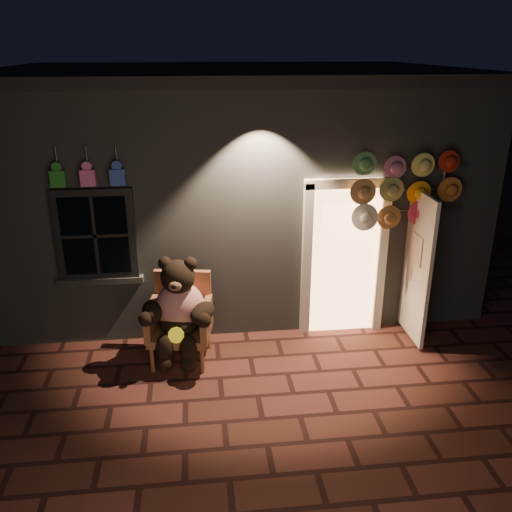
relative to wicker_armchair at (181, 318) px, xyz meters
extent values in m
plane|color=#592922|center=(0.87, -0.99, -0.56)|extent=(60.00, 60.00, 0.00)
cube|color=slate|center=(0.87, 3.01, 1.09)|extent=(7.00, 5.00, 3.30)
cube|color=black|center=(0.87, 3.01, 2.82)|extent=(7.30, 5.30, 0.16)
cube|color=black|center=(-1.03, 0.47, 0.99)|extent=(1.00, 0.10, 1.20)
cube|color=black|center=(-1.03, 0.44, 0.99)|extent=(0.82, 0.06, 1.02)
cube|color=slate|center=(-1.03, 0.47, 0.36)|extent=(1.10, 0.14, 0.08)
cube|color=#E9A568|center=(2.22, 0.49, 0.49)|extent=(0.92, 0.10, 2.10)
cube|color=beige|center=(1.70, 0.45, 0.49)|extent=(0.12, 0.12, 2.20)
cube|color=beige|center=(2.74, 0.45, 0.49)|extent=(0.12, 0.12, 2.20)
cube|color=beige|center=(2.22, 0.45, 1.57)|extent=(1.16, 0.12, 0.12)
cube|color=beige|center=(3.12, 0.11, 0.49)|extent=(0.05, 0.80, 2.00)
cube|color=#288022|center=(-1.38, 0.39, 1.74)|extent=(0.18, 0.07, 0.20)
cylinder|color=#59595E|center=(-1.38, 0.45, 1.99)|extent=(0.02, 0.02, 0.25)
cube|color=#E05C9B|center=(-1.03, 0.39, 1.74)|extent=(0.18, 0.07, 0.20)
cylinder|color=#59595E|center=(-1.03, 0.45, 1.99)|extent=(0.02, 0.02, 0.25)
cube|color=#2F49A4|center=(-0.68, 0.39, 1.74)|extent=(0.18, 0.07, 0.20)
cylinder|color=#59595E|center=(-0.68, 0.45, 1.99)|extent=(0.02, 0.02, 0.25)
cube|color=#AE6D43|center=(-0.01, -0.09, -0.17)|extent=(0.83, 0.78, 0.10)
cube|color=#AE6D43|center=(0.04, 0.22, 0.19)|extent=(0.73, 0.20, 0.73)
cube|color=#AE6D43|center=(-0.36, -0.05, 0.04)|extent=(0.18, 0.63, 0.42)
cube|color=#AE6D43|center=(0.32, -0.16, 0.04)|extent=(0.18, 0.63, 0.42)
cylinder|color=#AE6D43|center=(-0.37, -0.33, -0.39)|extent=(0.05, 0.05, 0.33)
cylinder|color=#AE6D43|center=(0.25, -0.43, -0.39)|extent=(0.05, 0.05, 0.33)
cylinder|color=#AE6D43|center=(-0.28, 0.25, -0.39)|extent=(0.05, 0.05, 0.33)
cylinder|color=#AE6D43|center=(0.34, 0.15, -0.39)|extent=(0.05, 0.05, 0.33)
ellipsoid|color=red|center=(0.00, -0.05, 0.18)|extent=(0.69, 0.59, 0.65)
ellipsoid|color=black|center=(-0.01, -0.12, -0.01)|extent=(0.57, 0.51, 0.31)
sphere|color=black|center=(-0.01, -0.10, 0.61)|extent=(0.48, 0.48, 0.42)
sphere|color=black|center=(-0.16, -0.04, 0.78)|extent=(0.16, 0.16, 0.16)
sphere|color=black|center=(0.15, -0.09, 0.78)|extent=(0.16, 0.16, 0.16)
ellipsoid|color=brown|center=(-0.04, -0.29, 0.57)|extent=(0.18, 0.14, 0.13)
ellipsoid|color=black|center=(-0.34, -0.20, 0.21)|extent=(0.31, 0.46, 0.24)
ellipsoid|color=black|center=(0.27, -0.30, 0.21)|extent=(0.42, 0.49, 0.24)
ellipsoid|color=black|center=(-0.20, -0.37, -0.23)|extent=(0.24, 0.24, 0.40)
ellipsoid|color=black|center=(0.09, -0.42, -0.23)|extent=(0.24, 0.24, 0.40)
sphere|color=black|center=(-0.21, -0.42, -0.39)|extent=(0.22, 0.22, 0.22)
sphere|color=black|center=(0.08, -0.47, -0.39)|extent=(0.22, 0.22, 0.22)
cylinder|color=yellow|center=(-0.06, -0.39, -0.03)|extent=(0.21, 0.11, 0.19)
cylinder|color=#59595E|center=(3.47, 0.39, 0.70)|extent=(0.04, 0.04, 2.51)
cylinder|color=#59595E|center=(3.19, 0.37, 1.77)|extent=(1.12, 0.03, 0.03)
cylinder|color=#59595E|center=(3.19, 0.37, 1.49)|extent=(1.12, 0.03, 0.03)
cylinder|color=#59595E|center=(3.19, 0.37, 1.21)|extent=(1.12, 0.03, 0.03)
cylinder|color=#518C53|center=(2.37, 0.31, 1.82)|extent=(0.32, 0.11, 0.32)
cylinder|color=#BF6987|center=(2.74, 0.28, 1.82)|extent=(0.32, 0.11, 0.32)
cylinder|color=#E7D86B|center=(3.12, 0.25, 1.82)|extent=(0.32, 0.11, 0.32)
cylinder|color=red|center=(3.49, 0.31, 1.82)|extent=(0.32, 0.11, 0.32)
cylinder|color=#B37F49|center=(2.37, 0.28, 1.49)|extent=(0.32, 0.11, 0.32)
cylinder|color=#98984D|center=(2.74, 0.25, 1.49)|extent=(0.32, 0.11, 0.32)
cylinder|color=orange|center=(3.12, 0.31, 1.49)|extent=(0.32, 0.11, 0.32)
cylinder|color=orange|center=(3.49, 0.28, 1.49)|extent=(0.32, 0.11, 0.32)
cylinder|color=beige|center=(2.37, 0.25, 1.17)|extent=(0.32, 0.11, 0.32)
cylinder|color=brown|center=(2.74, 0.31, 1.17)|extent=(0.32, 0.11, 0.32)
cylinder|color=#C42F51|center=(3.12, 0.28, 1.17)|extent=(0.32, 0.11, 0.32)
camera|label=1|loc=(0.25, -6.19, 3.24)|focal=38.00mm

